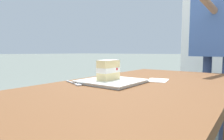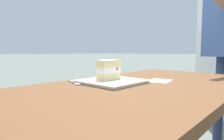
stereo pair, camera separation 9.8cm
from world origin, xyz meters
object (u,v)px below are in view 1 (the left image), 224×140
Objects in this scene: patio_table at (141,102)px; dessert_plate at (112,81)px; paper_napkin at (157,80)px; diner_person at (219,26)px; cake_slice at (108,70)px; dessert_fork at (74,83)px.

patio_table is 0.18m from dessert_plate.
paper_napkin is (0.22, -0.15, -0.01)m from dessert_plate.
diner_person is at bearing -10.15° from patio_table.
dessert_plate is at bearing 144.99° from paper_napkin.
patio_table is 9.54× the size of paper_napkin.
paper_napkin is at bearing -7.30° from patio_table.
dessert_plate is 0.18× the size of diner_person.
dessert_plate is 1.78× the size of paper_napkin.
patio_table is at bearing 172.70° from paper_napkin.
dessert_plate reaches higher than paper_napkin.
cake_slice is 0.77× the size of paper_napkin.
diner_person is (1.04, -0.19, 0.47)m from patio_table.
cake_slice reaches higher than dessert_plate.
dessert_fork is 0.46m from paper_napkin.
paper_napkin reaches higher than patio_table.
cake_slice is 0.29m from paper_napkin.
dessert_fork is (-0.14, 0.14, -0.00)m from dessert_plate.
dessert_fork is at bearing 127.04° from patio_table.
diner_person is at bearing -16.20° from dessert_plate.
diner_person is (1.11, -0.34, 0.31)m from cake_slice.
patio_table is 0.23m from cake_slice.
cake_slice is (-0.01, 0.02, 0.06)m from dessert_plate.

